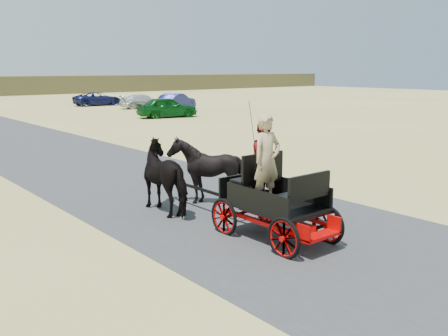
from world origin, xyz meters
TOP-DOWN VIEW (x-y plane):
  - ground at (0.00, 0.00)m, footprint 140.00×140.00m
  - road at (0.00, 0.00)m, footprint 6.00×140.00m
  - carriage at (-0.48, 0.00)m, footprint 1.30×2.40m
  - horse_left at (-1.03, 3.00)m, footprint 0.91×2.01m
  - horse_right at (0.07, 3.00)m, footprint 1.37×1.54m
  - driver_man at (-0.68, 0.05)m, footprint 0.66×0.43m
  - passenger_woman at (-0.18, 0.60)m, footprint 0.77×0.60m
  - car_a at (11.80, 22.80)m, footprint 4.45×2.59m
  - car_b at (15.79, 27.60)m, footprint 4.41×3.08m
  - car_c at (14.67, 30.90)m, footprint 4.39×2.61m
  - car_d at (13.15, 36.61)m, footprint 4.56×2.39m

SIDE VIEW (x-z plane):
  - ground at x=0.00m, z-range 0.00..0.00m
  - road at x=0.00m, z-range 0.00..0.01m
  - carriage at x=-0.48m, z-range 0.00..0.72m
  - car_c at x=14.67m, z-range 0.00..1.19m
  - car_d at x=13.15m, z-range 0.00..1.23m
  - car_b at x=15.79m, z-range 0.00..1.38m
  - car_a at x=11.80m, z-range 0.00..1.42m
  - horse_left at x=-1.03m, z-range 0.00..1.70m
  - horse_right at x=0.07m, z-range 0.00..1.70m
  - passenger_woman at x=-0.18m, z-range 0.72..2.30m
  - driver_man at x=-0.68m, z-range 0.72..2.52m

